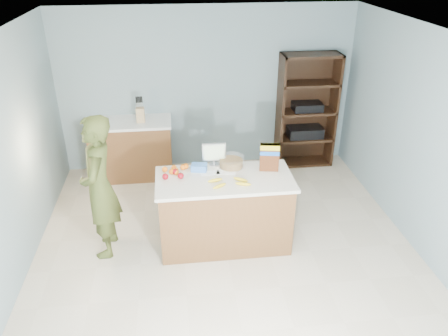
{
  "coord_description": "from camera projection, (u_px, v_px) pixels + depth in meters",
  "views": [
    {
      "loc": [
        -0.53,
        -3.99,
        3.29
      ],
      "look_at": [
        0.0,
        0.35,
        1.0
      ],
      "focal_mm": 35.0,
      "sensor_mm": 36.0,
      "label": 1
    }
  ],
  "objects": [
    {
      "name": "walls",
      "position": [
        228.0,
        126.0,
        4.33
      ],
      "size": [
        4.52,
        5.02,
        2.51
      ],
      "color": "gray",
      "rests_on": "ground"
    },
    {
      "name": "floor",
      "position": [
        228.0,
        258.0,
        5.09
      ],
      "size": [
        4.5,
        5.0,
        0.02
      ],
      "primitive_type": "cube",
      "color": "beige",
      "rests_on": "ground"
    },
    {
      "name": "cereal_box",
      "position": [
        269.0,
        155.0,
        5.02
      ],
      "size": [
        0.23,
        0.12,
        0.33
      ],
      "color": "#592B14",
      "rests_on": "counter_peninsula"
    },
    {
      "name": "salad_bowl",
      "position": [
        231.0,
        162.0,
        5.16
      ],
      "size": [
        0.3,
        0.3,
        0.13
      ],
      "color": "#267219",
      "rests_on": "counter_peninsula"
    },
    {
      "name": "oranges",
      "position": [
        176.0,
        169.0,
        5.06
      ],
      "size": [
        0.31,
        0.21,
        0.07
      ],
      "color": "orange",
      "rests_on": "counter_peninsula"
    },
    {
      "name": "apples",
      "position": [
        174.0,
        175.0,
        4.93
      ],
      "size": [
        0.24,
        0.17,
        0.07
      ],
      "color": "maroon",
      "rests_on": "counter_peninsula"
    },
    {
      "name": "back_cabinet",
      "position": [
        132.0,
        149.0,
        6.69
      ],
      "size": [
        1.24,
        0.62,
        0.9
      ],
      "color": "brown",
      "rests_on": "ground"
    },
    {
      "name": "tv",
      "position": [
        214.0,
        153.0,
        5.15
      ],
      "size": [
        0.28,
        0.12,
        0.28
      ],
      "color": "silver",
      "rests_on": "counter_peninsula"
    },
    {
      "name": "envelopes",
      "position": [
        218.0,
        173.0,
        5.05
      ],
      "size": [
        0.42,
        0.16,
        0.0
      ],
      "color": "white",
      "rests_on": "counter_peninsula"
    },
    {
      "name": "knife_block",
      "position": [
        140.0,
        114.0,
        6.41
      ],
      "size": [
        0.12,
        0.1,
        0.31
      ],
      "color": "tan",
      "rests_on": "back_cabinet"
    },
    {
      "name": "person",
      "position": [
        100.0,
        188.0,
        4.85
      ],
      "size": [
        0.42,
        0.63,
        1.69
      ],
      "primitive_type": "imported",
      "rotation": [
        0.0,
        0.0,
        -1.59
      ],
      "color": "#3F481D",
      "rests_on": "ground"
    },
    {
      "name": "counter_peninsula",
      "position": [
        225.0,
        214.0,
        5.16
      ],
      "size": [
        1.56,
        0.76,
        0.9
      ],
      "color": "brown",
      "rests_on": "ground"
    },
    {
      "name": "shelving_unit",
      "position": [
        306.0,
        112.0,
        6.93
      ],
      "size": [
        0.9,
        0.4,
        1.8
      ],
      "color": "black",
      "rests_on": "ground"
    },
    {
      "name": "bananas",
      "position": [
        230.0,
        182.0,
        4.81
      ],
      "size": [
        0.48,
        0.24,
        0.04
      ],
      "color": "yellow",
      "rests_on": "counter_peninsula"
    },
    {
      "name": "blue_carton",
      "position": [
        199.0,
        167.0,
        5.08
      ],
      "size": [
        0.2,
        0.15,
        0.08
      ],
      "primitive_type": "cube",
      "rotation": [
        0.0,
        0.0,
        -0.21
      ],
      "color": "blue",
      "rests_on": "counter_peninsula"
    }
  ]
}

